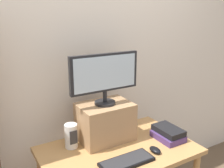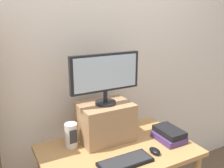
# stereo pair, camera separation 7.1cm
# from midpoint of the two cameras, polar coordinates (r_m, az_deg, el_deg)

# --- Properties ---
(back_wall) EXTENTS (7.00, 0.08, 2.60)m
(back_wall) POSITION_cam_midpoint_polar(r_m,az_deg,el_deg) (2.19, -4.31, 4.14)
(back_wall) COLOR beige
(back_wall) RESTS_ON ground_plane
(desk) EXTENTS (1.14, 0.72, 0.76)m
(desk) POSITION_cam_midpoint_polar(r_m,az_deg,el_deg) (2.00, 2.47, -16.81)
(desk) COLOR #B7844C
(desk) RESTS_ON ground_plane
(riser_box) EXTENTS (0.41, 0.30, 0.30)m
(riser_box) POSITION_cam_midpoint_polar(r_m,az_deg,el_deg) (2.01, -0.45, -8.60)
(riser_box) COLOR #A87F56
(riser_box) RESTS_ON desk
(computer_monitor) EXTENTS (0.56, 0.16, 0.40)m
(computer_monitor) POSITION_cam_midpoint_polar(r_m,az_deg,el_deg) (1.88, -0.46, 2.04)
(computer_monitor) COLOR black
(computer_monitor) RESTS_ON riser_box
(keyboard) EXTENTS (0.38, 0.15, 0.02)m
(keyboard) POSITION_cam_midpoint_polar(r_m,az_deg,el_deg) (1.78, 4.26, -17.32)
(keyboard) COLOR black
(keyboard) RESTS_ON desk
(computer_mouse) EXTENTS (0.06, 0.10, 0.04)m
(computer_mouse) POSITION_cam_midpoint_polar(r_m,az_deg,el_deg) (1.92, 10.84, -14.80)
(computer_mouse) COLOR black
(computer_mouse) RESTS_ON desk
(book_stack) EXTENTS (0.18, 0.25, 0.09)m
(book_stack) POSITION_cam_midpoint_polar(r_m,az_deg,el_deg) (2.10, 13.88, -11.17)
(book_stack) COLOR #4C336B
(book_stack) RESTS_ON desk
(desk_speaker) EXTENTS (0.10, 0.10, 0.19)m
(desk_speaker) POSITION_cam_midpoint_polar(r_m,az_deg,el_deg) (1.95, -8.25, -11.50)
(desk_speaker) COLOR silver
(desk_speaker) RESTS_ON desk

